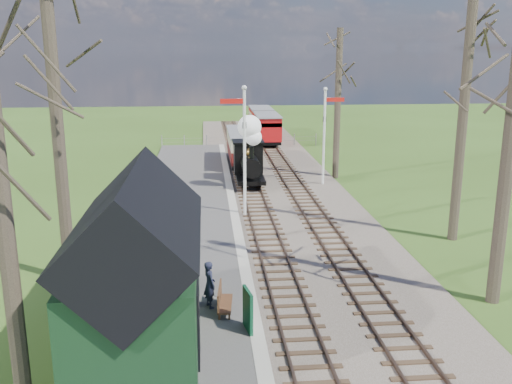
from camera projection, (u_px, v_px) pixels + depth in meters
distant_hills at (236, 229)px, 78.06m from camera, size 114.40×48.00×22.02m
ballast_bed at (272, 186)px, 33.15m from camera, size 8.00×60.00×0.10m
track_near at (250, 185)px, 33.02m from camera, size 1.60×60.00×0.15m
track_far at (294, 185)px, 33.25m from camera, size 1.60×60.00×0.15m
platform at (185, 230)px, 25.00m from camera, size 5.00×44.00×0.20m
coping_strip at (237, 228)px, 25.19m from camera, size 0.40×44.00×0.21m
station_shed at (139, 270)px, 14.74m from camera, size 3.25×6.30×4.78m
semaphore_near at (243, 142)px, 26.30m from camera, size 1.22×0.24×6.22m
semaphore_far at (326, 129)px, 32.60m from camera, size 1.22×0.24×5.72m
bare_trees at (312, 124)px, 20.40m from camera, size 15.51×22.39×12.00m
fence_line at (240, 140)px, 46.46m from camera, size 12.60×0.08×1.00m
locomotive at (249, 155)px, 32.58m from camera, size 1.65×3.86×4.13m
coach at (243, 146)px, 38.56m from camera, size 1.93×6.61×2.03m
red_carriage_a at (267, 128)px, 46.92m from camera, size 1.95×4.83×2.05m
red_carriage_b at (261, 120)px, 52.23m from camera, size 1.95×4.83×2.05m
sign_board at (248, 310)px, 15.77m from camera, size 0.25×0.82×1.20m
bench at (222, 300)px, 16.99m from camera, size 0.51×1.36×0.76m
person at (210, 284)px, 17.15m from camera, size 0.53×0.63×1.46m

